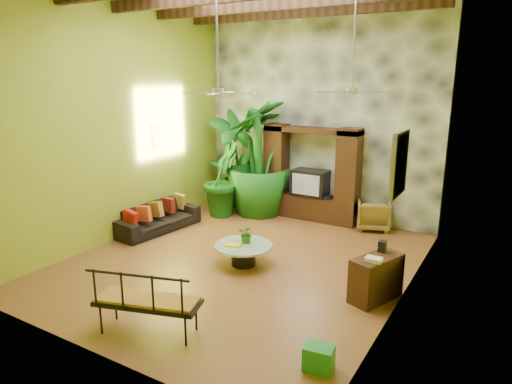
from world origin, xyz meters
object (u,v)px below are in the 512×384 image
Objects in this scene: tall_plant_c at (259,158)px; iron_bench at (143,299)px; tall_plant_a at (236,158)px; sofa at (157,217)px; entertainment_center at (311,181)px; coffee_table at (243,252)px; ceiling_fan_back at (352,79)px; side_console at (376,278)px; ceiling_fan_front at (218,80)px; tall_plant_b at (222,179)px; green_bin at (319,358)px; wicker_armchair at (373,215)px.

tall_plant_c is 1.88× the size of iron_bench.
sofa is at bearing -100.00° from tall_plant_a.
entertainment_center is 2.21× the size of coffee_table.
tall_plant_c reaches higher than coffee_table.
tall_plant_c reaches higher than tall_plant_a.
tall_plant_a is at bearing -3.74° from sofa.
ceiling_fan_back is (1.60, -1.94, 2.44)m from entertainment_center.
ceiling_fan_front is at bearing -155.34° from side_console.
side_console is (1.05, -1.41, -3.04)m from ceiling_fan_back.
coffee_table is at bearing -64.62° from tall_plant_c.
tall_plant_b is 2.09× the size of side_console.
tall_plant_b is (0.59, 1.77, 0.64)m from sofa.
iron_bench is 2.45m from green_bin.
ceiling_fan_back reaches higher than green_bin.
ceiling_fan_front is at bearing -60.78° from tall_plant_a.
ceiling_fan_front is 4.70m from green_bin.
entertainment_center reaches higher than green_bin.
ceiling_fan_back is at bearing 41.63° from ceiling_fan_front.
side_console is at bearing 30.11° from iron_bench.
coffee_table is at bearing -88.01° from entertainment_center.
tall_plant_b is at bearing 172.86° from side_console.
wicker_armchair is at bearing 90.16° from ceiling_fan_back.
wicker_armchair is at bearing 128.26° from side_console.
iron_bench is (2.41, -5.99, -0.79)m from tall_plant_a.
side_console is (2.54, -0.08, 0.10)m from coffee_table.
iron_bench is at bearing -87.82° from entertainment_center.
tall_plant_b reaches higher than wicker_armchair.
ceiling_fan_back is 4.55m from tall_plant_b.
entertainment_center is 1.29× the size of ceiling_fan_front.
entertainment_center is 6.00m from iron_bench.
sofa reaches higher than coffee_table.
side_console is (4.84, -3.36, -0.97)m from tall_plant_a.
ceiling_fan_back is at bearing -29.70° from tall_plant_c.
tall_plant_b is 1.07m from tall_plant_c.
tall_plant_a reaches higher than iron_bench.
entertainment_center is at bearing 149.20° from side_console.
iron_bench is (0.43, -2.44, -2.86)m from ceiling_fan_front.
ceiling_fan_front reaches higher than iron_bench.
entertainment_center reaches higher than sofa.
ceiling_fan_front is 3.95m from tall_plant_c.
tall_plant_b is 3.33m from coffee_table.
entertainment_center is 1.27× the size of tall_plant_b.
ceiling_fan_front reaches higher than side_console.
side_console is (2.65, -3.35, -0.60)m from entertainment_center.
tall_plant_c is at bearing -18.41° from tall_plant_a.
green_bin is (2.59, -5.47, -0.81)m from entertainment_center.
sofa is 2.86m from tall_plant_a.
coffee_table is (-1.48, -3.28, -0.08)m from wicker_armchair.
sofa is at bearing 151.44° from green_bin.
ceiling_fan_front reaches higher than tall_plant_a.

